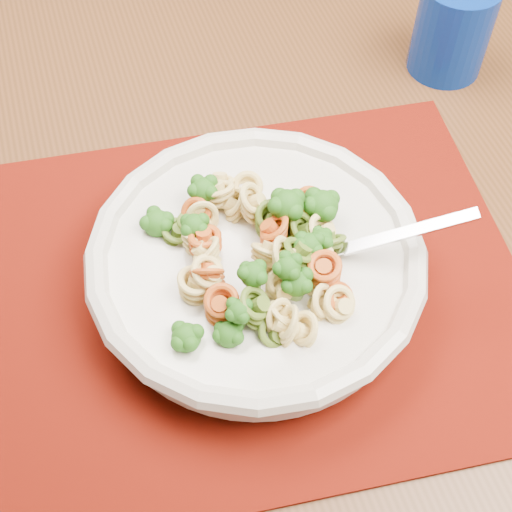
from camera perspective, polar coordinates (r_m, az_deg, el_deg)
dining_table at (r=0.76m, az=-0.40°, el=-2.94°), size 1.56×1.26×0.77m
placemat at (r=0.63m, az=-1.12°, el=-2.60°), size 0.61×0.55×0.00m
pasta_bowl at (r=0.60m, az=-0.00°, el=-0.45°), size 0.29×0.29×0.05m
pasta_broccoli_heap at (r=0.59m, az=-0.00°, el=0.34°), size 0.24×0.24×0.06m
fork at (r=0.59m, az=4.69°, el=-0.10°), size 0.17×0.12×0.08m
tumbler at (r=0.82m, az=15.46°, el=17.17°), size 0.08×0.08×0.10m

